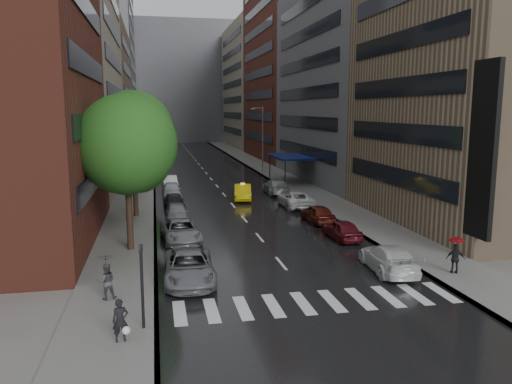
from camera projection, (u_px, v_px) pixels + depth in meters
ground at (301, 287)px, 24.87m from camera, size 220.00×220.00×0.00m
road at (204, 170)px, 73.21m from camera, size 14.00×140.00×0.01m
sidewalk_left at (141, 171)px, 71.42m from camera, size 4.00×140.00×0.15m
sidewalk_right at (263, 168)px, 74.96m from camera, size 4.00×140.00×0.15m
crosswalk at (318, 302)px, 22.98m from camera, size 13.15×2.80×0.01m
buildings_left at (98, 62)px, 76.13m from camera, size 8.00×108.00×38.00m
buildings_right at (291, 70)px, 80.17m from camera, size 8.05×109.10×36.00m
building_far at (178, 83)px, 136.32m from camera, size 40.00×14.00×32.00m
tree_near at (126, 145)px, 30.12m from camera, size 6.12×6.12×9.75m
tree_mid at (133, 131)px, 39.88m from camera, size 6.47×6.47×10.31m
tree_far at (139, 145)px, 52.99m from camera, size 4.61×4.61×7.35m
taxi at (243, 192)px, 48.91m from camera, size 2.30×4.78×1.51m
parked_cars_left at (177, 214)px, 38.77m from camera, size 2.85×36.04×1.54m
parked_cars_right at (311, 209)px, 40.64m from camera, size 2.53×31.33×1.53m
ped_bag_walker at (121, 321)px, 18.67m from camera, size 0.69×0.51×1.64m
ped_black_umbrella at (106, 273)px, 22.77m from camera, size 0.96×0.98×2.09m
ped_red_umbrella at (456, 252)px, 26.39m from camera, size 1.02×0.82×2.01m
traffic_light at (142, 278)px, 19.60m from camera, size 0.18×0.15×3.45m
street_lamp_left at (147, 147)px, 51.55m from camera, size 1.74×0.22×9.00m
street_lamp_right at (262, 138)px, 69.09m from camera, size 1.74×0.22×9.00m
awning at (290, 157)px, 59.96m from camera, size 4.00×8.00×3.12m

